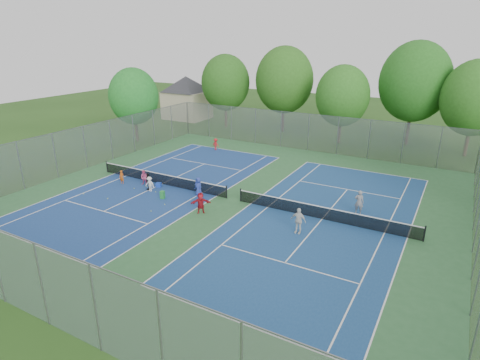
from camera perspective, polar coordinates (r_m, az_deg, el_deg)
name	(u,v)px	position (r m, az deg, el deg)	size (l,w,h in m)	color
ground	(234,200)	(30.62, -0.92, -2.84)	(120.00, 120.00, 0.00)	#244A17
court_pad	(234,200)	(30.62, -0.92, -2.83)	(32.00, 32.00, 0.01)	#2E6135
court_left	(162,184)	(34.43, -11.04, -0.56)	(10.97, 23.77, 0.01)	navy
court_right	(322,219)	(28.05, 11.60, -5.47)	(10.97, 23.77, 0.01)	navy
net_left	(162,179)	(34.28, -11.09, 0.13)	(12.87, 0.10, 0.91)	black
net_right	(323,213)	(27.86, 11.66, -4.65)	(12.87, 0.10, 0.91)	black
fence_north	(308,132)	(43.93, 9.69, 6.69)	(32.00, 0.10, 4.00)	gray
fence_south	(42,285)	(19.24, -26.38, -13.21)	(32.00, 0.10, 4.00)	gray
fence_west	(85,147)	(40.07, -21.18, 4.34)	(32.00, 0.10, 4.00)	gray
fence_east	(479,221)	(26.35, 30.86, -5.03)	(32.00, 0.10, 4.00)	gray
house	(186,90)	(60.93, -7.65, 12.57)	(11.03, 11.03, 7.30)	#B7A88C
tree_nw	(225,83)	(54.62, -2.08, 13.66)	(6.40, 6.40, 9.58)	#443326
tree_nl	(284,80)	(51.79, 6.33, 13.94)	(7.20, 7.20, 10.69)	#443326
tree_nc	(342,96)	(47.44, 14.37, 11.51)	(6.00, 6.00, 8.85)	#443326
tree_nr	(415,82)	(48.89, 23.62, 12.69)	(7.60, 7.60, 11.42)	#443326
tree_ne	(476,98)	(46.75, 30.49, 10.01)	(6.60, 6.60, 9.77)	#443326
tree_side_w	(134,96)	(48.27, -14.89, 11.42)	(5.60, 5.60, 8.47)	#443326
ball_crate	(159,185)	(33.84, -11.50, -0.68)	(0.40, 0.40, 0.34)	#1941BD
ball_hopper	(162,195)	(31.31, -10.97, -2.09)	(0.31, 0.31, 0.62)	green
student_a	(122,177)	(35.16, -16.48, 0.40)	(0.43, 0.28, 1.17)	#C15012
student_b	(144,178)	(34.39, -13.45, 0.34)	(0.62, 0.49, 1.28)	#E5598E
student_c	(150,184)	(32.88, -12.73, -0.56)	(0.80, 0.46, 1.23)	silver
student_d	(148,181)	(33.18, -12.92, -0.20)	(0.84, 0.35, 1.43)	black
student_e	(198,187)	(31.30, -5.94, -0.94)	(0.74, 0.48, 1.51)	#283B93
student_f	(201,203)	(28.27, -5.61, -3.26)	(1.42, 0.45, 1.53)	maroon
child_far_baseline	(216,144)	(43.89, -3.46, 5.10)	(0.83, 0.48, 1.28)	red
instructor	(359,202)	(29.23, 16.58, -3.02)	(0.63, 0.42, 1.74)	gray
teen_court_b	(298,221)	(25.59, 8.29, -5.73)	(1.01, 0.42, 1.72)	silver
tennis_ball_0	(110,183)	(35.82, -18.07, -0.35)	(0.07, 0.07, 0.07)	#B7DB33
tennis_ball_1	(176,208)	(29.46, -9.02, -3.99)	(0.07, 0.07, 0.07)	#BFDF34
tennis_ball_2	(192,199)	(30.92, -6.78, -2.69)	(0.07, 0.07, 0.07)	#CEE535
tennis_ball_3	(134,189)	(33.85, -14.81, -1.20)	(0.07, 0.07, 0.07)	#B4CE2F
tennis_ball_4	(151,211)	(29.30, -12.54, -4.36)	(0.07, 0.07, 0.07)	#BDCD2F
tennis_ball_5	(156,192)	(32.72, -11.89, -1.69)	(0.07, 0.07, 0.07)	#BFDB33
tennis_ball_6	(84,194)	(33.94, -21.34, -1.88)	(0.07, 0.07, 0.07)	gold
tennis_ball_7	(147,187)	(34.06, -13.10, -0.91)	(0.07, 0.07, 0.07)	#BCE334
tennis_ball_8	(108,199)	(32.39, -18.30, -2.53)	(0.07, 0.07, 0.07)	#CBDF33
tennis_ball_9	(165,205)	(30.22, -10.66, -3.46)	(0.07, 0.07, 0.07)	#CADD33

